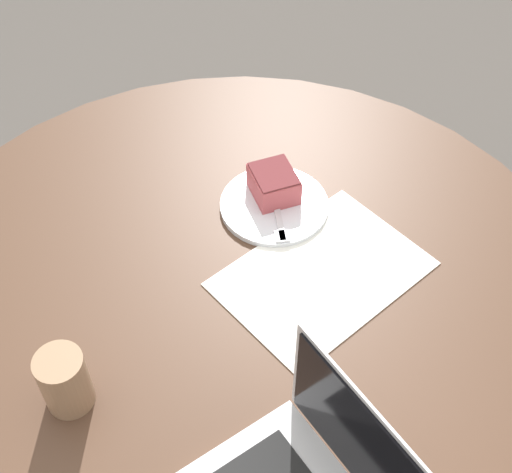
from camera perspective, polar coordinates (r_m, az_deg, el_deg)
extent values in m
plane|color=#4C4742|center=(1.90, -1.13, -18.31)|extent=(12.00, 12.00, 0.00)
cylinder|color=#4C3323|center=(1.89, -1.14, -18.19)|extent=(0.48, 0.48, 0.02)
cylinder|color=#4C3323|center=(1.57, -1.34, -13.11)|extent=(0.11, 0.11, 0.69)
cylinder|color=#4C3323|center=(1.27, -1.62, -5.41)|extent=(1.30, 1.30, 0.03)
cube|color=white|center=(1.29, 5.32, -2.99)|extent=(0.37, 0.27, 0.00)
cylinder|color=silver|center=(1.40, 1.47, 2.50)|extent=(0.21, 0.21, 0.01)
cube|color=#B74C51|center=(1.39, 1.43, 4.21)|extent=(0.11, 0.12, 0.05)
cube|color=maroon|center=(1.37, 1.45, 5.07)|extent=(0.11, 0.11, 0.00)
cube|color=silver|center=(1.38, 1.67, 2.28)|extent=(0.11, 0.14, 0.00)
cube|color=silver|center=(1.33, 2.11, 0.02)|extent=(0.04, 0.04, 0.00)
cylinder|color=#997556|center=(1.14, -15.06, -11.09)|extent=(0.08, 0.08, 0.11)
cube|color=silver|center=(0.99, 9.38, -16.97)|extent=(0.06, 0.34, 0.21)
cube|color=black|center=(0.99, 9.19, -17.09)|extent=(0.06, 0.32, 0.19)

